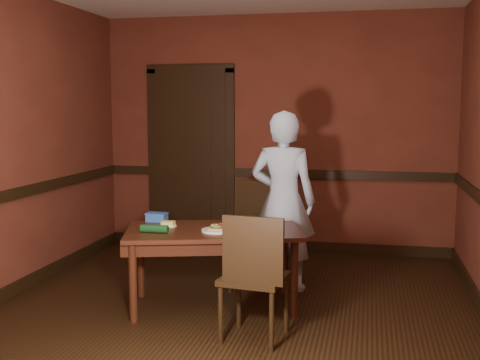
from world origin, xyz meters
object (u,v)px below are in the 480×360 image
at_px(person, 283,201).
at_px(sandwich_plate, 217,229).
at_px(sauce_jar, 252,227).
at_px(chair_near, 254,276).
at_px(chair_far, 259,237).
at_px(cheese_saucer, 168,224).
at_px(food_tub, 157,217).
at_px(dining_table, 213,268).

height_order(person, sandwich_plate, person).
distance_m(person, sauce_jar, 0.75).
relative_size(chair_near, sandwich_plate, 3.77).
height_order(chair_far, cheese_saucer, chair_far).
relative_size(chair_far, person, 0.60).
relative_size(person, sandwich_plate, 6.61).
bearing_deg(cheese_saucer, food_tub, 131.98).
xyz_separation_m(chair_near, person, (0.03, 1.24, 0.35)).
height_order(person, sauce_jar, person).
bearing_deg(sauce_jar, chair_near, -77.10).
relative_size(chair_near, cheese_saucer, 6.49).
xyz_separation_m(sauce_jar, cheese_saucer, (-0.74, 0.11, -0.03)).
relative_size(dining_table, cheese_saucer, 9.88).
bearing_deg(cheese_saucer, person, 34.82).
height_order(sandwich_plate, sauce_jar, sauce_jar).
bearing_deg(sauce_jar, sandwich_plate, 179.88).
bearing_deg(sauce_jar, dining_table, 165.35).
relative_size(person, food_tub, 8.86).
bearing_deg(food_tub, cheese_saucer, -46.16).
bearing_deg(dining_table, chair_far, 47.52).
bearing_deg(dining_table, food_tub, 143.47).
bearing_deg(sauce_jar, cheese_saucer, 171.42).
relative_size(sandwich_plate, cheese_saucer, 1.72).
distance_m(sandwich_plate, food_tub, 0.69).
xyz_separation_m(chair_near, cheese_saucer, (-0.86, 0.62, 0.22)).
relative_size(chair_far, chair_near, 1.05).
xyz_separation_m(chair_far, chair_near, (0.18, -1.17, -0.02)).
relative_size(dining_table, sandwich_plate, 5.74).
distance_m(dining_table, sauce_jar, 0.52).
bearing_deg(dining_table, sandwich_plate, -75.04).
bearing_deg(chair_far, dining_table, -103.98).
bearing_deg(dining_table, chair_near, -68.62).
distance_m(person, sandwich_plate, 0.86).
relative_size(sandwich_plate, food_tub, 1.34).
xyz_separation_m(person, sauce_jar, (-0.14, -0.73, -0.11)).
xyz_separation_m(sauce_jar, food_tub, (-0.91, 0.30, -0.01)).
distance_m(chair_far, food_tub, 0.94).
bearing_deg(chair_far, person, 30.96).
xyz_separation_m(chair_far, food_tub, (-0.84, -0.36, 0.22)).
height_order(chair_near, sandwich_plate, chair_near).
xyz_separation_m(chair_far, sauce_jar, (0.07, -0.66, 0.22)).
bearing_deg(cheese_saucer, chair_near, -35.89).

